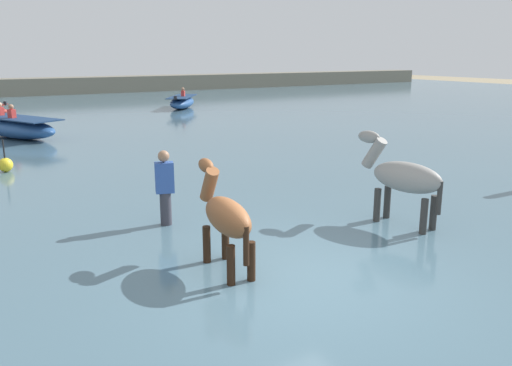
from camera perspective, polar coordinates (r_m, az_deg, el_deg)
name	(u,v)px	position (r m, az deg, el deg)	size (l,w,h in m)	color
ground_plane	(302,298)	(7.34, 5.05, -12.39)	(120.00, 120.00, 0.00)	gray
water_surface	(103,162)	(16.09, -16.35, 2.24)	(90.00, 90.00, 0.29)	#476675
horse_lead_grey	(403,179)	(9.48, 15.73, 0.41)	(0.71, 1.75, 1.89)	gray
horse_trailing_chestnut	(226,218)	(7.24, -3.34, -3.86)	(0.51, 1.62, 1.76)	brown
boat_far_offshore	(17,128)	(20.72, -24.59, 5.52)	(2.88, 4.12, 1.22)	#28518E
boat_distant_west	(182,102)	(29.64, -8.06, 8.72)	(2.93, 3.53, 1.15)	#28518E
person_wading_close	(165,193)	(9.31, -9.88, -1.10)	(0.36, 0.28, 1.63)	#383842
channel_buoy	(6,165)	(14.89, -25.65, 1.82)	(0.36, 0.36, 0.84)	yellow
far_shoreline	(2,90)	(41.90, -25.96, 9.14)	(80.00, 2.40, 1.51)	#706B5B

